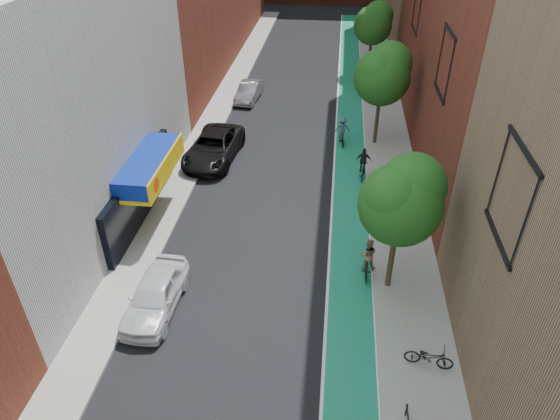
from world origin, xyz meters
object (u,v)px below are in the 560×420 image
(parked_car_black, at_px, (214,147))
(parked_car_silver, at_px, (249,91))
(cyclist_lane_near, at_px, (367,261))
(cyclist_lane_mid, at_px, (363,167))
(parked_car_white, at_px, (155,295))
(cyclist_lane_far, at_px, (342,132))

(parked_car_black, distance_m, parked_car_silver, 10.05)
(parked_car_silver, bearing_deg, cyclist_lane_near, -61.03)
(parked_car_black, height_order, parked_car_silver, parked_car_black)
(parked_car_black, bearing_deg, cyclist_lane_mid, -3.15)
(cyclist_lane_mid, bearing_deg, parked_car_white, 59.39)
(cyclist_lane_near, bearing_deg, parked_car_black, -46.45)
(parked_car_white, bearing_deg, parked_car_silver, 91.68)
(cyclist_lane_far, bearing_deg, parked_car_black, 7.96)
(parked_car_silver, bearing_deg, cyclist_lane_mid, -46.82)
(cyclist_lane_near, bearing_deg, cyclist_lane_mid, -89.38)
(parked_car_black, bearing_deg, cyclist_lane_far, 25.33)
(cyclist_lane_near, bearing_deg, cyclist_lane_far, -83.63)
(cyclist_lane_near, distance_m, cyclist_lane_far, 13.11)
(parked_car_black, distance_m, cyclist_lane_far, 8.55)
(parked_car_white, relative_size, parked_car_silver, 1.08)
(parked_car_white, relative_size, cyclist_lane_near, 2.34)
(parked_car_black, bearing_deg, parked_car_white, -83.04)
(cyclist_lane_near, distance_m, cyclist_lane_mid, 8.76)
(parked_car_white, distance_m, parked_car_black, 13.16)
(parked_car_white, bearing_deg, cyclist_lane_mid, 55.35)
(parked_car_black, relative_size, cyclist_lane_near, 3.10)
(parked_car_white, height_order, parked_car_silver, parked_car_white)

